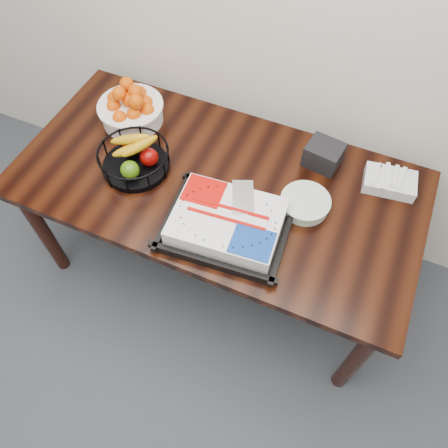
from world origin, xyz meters
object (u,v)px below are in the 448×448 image
at_px(table, 217,193).
at_px(fruit_basket, 134,158).
at_px(tangerine_bowl, 130,106).
at_px(napkin_box, 324,155).
at_px(plate_stack, 305,203).
at_px(cake_tray, 227,223).

bearing_deg(table, fruit_basket, -168.14).
distance_m(tangerine_bowl, napkin_box, 0.93).
bearing_deg(napkin_box, plate_stack, -89.15).
relative_size(cake_tray, plate_stack, 2.48).
height_order(fruit_basket, plate_stack, fruit_basket).
bearing_deg(table, tangerine_bowl, 160.61).
distance_m(table, fruit_basket, 0.40).
bearing_deg(tangerine_bowl, napkin_box, 6.15).
bearing_deg(plate_stack, cake_tray, -137.56).
relative_size(tangerine_bowl, napkin_box, 2.06).
height_order(cake_tray, fruit_basket, fruit_basket).
distance_m(cake_tray, napkin_box, 0.56).
bearing_deg(plate_stack, fruit_basket, -172.89).
distance_m(plate_stack, napkin_box, 0.27).
relative_size(table, plate_stack, 8.58).
bearing_deg(cake_tray, plate_stack, 42.44).
xyz_separation_m(table, cake_tray, (0.14, -0.21, 0.13)).
bearing_deg(tangerine_bowl, fruit_basket, -57.28).
height_order(tangerine_bowl, plate_stack, tangerine_bowl).
distance_m(table, cake_tray, 0.29).
relative_size(cake_tray, fruit_basket, 1.67).
distance_m(table, napkin_box, 0.51).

